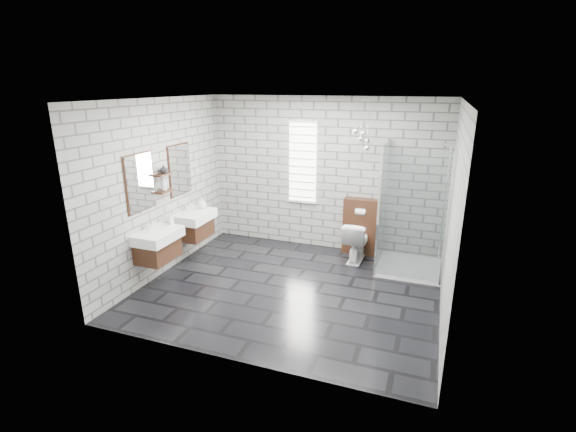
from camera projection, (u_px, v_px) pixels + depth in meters
The scene contains 20 objects.
floor at pixel (290, 289), 6.18m from camera, with size 4.20×3.60×0.02m, color black.
ceiling at pixel (290, 99), 5.35m from camera, with size 4.20×3.60×0.02m, color white.
wall_back at pixel (324, 175), 7.39m from camera, with size 4.20×0.02×2.70m, color #9A9B95.
wall_front at pixel (229, 246), 4.14m from camera, with size 4.20×0.02×2.70m, color #9A9B95.
wall_left at pixel (162, 188), 6.45m from camera, with size 0.02×3.60×2.70m, color #9A9B95.
wall_right at pixel (453, 216), 5.08m from camera, with size 0.02×3.60×2.70m, color #9A9B95.
vanity_left at pixel (156, 237), 6.09m from camera, with size 0.47×0.70×1.57m.
vanity_right at pixel (193, 217), 6.99m from camera, with size 0.47×0.70×1.57m.
shelf_lower at pixel (165, 191), 6.39m from camera, with size 0.14×0.30×0.03m, color #3D2112.
shelf_upper at pixel (163, 174), 6.31m from camera, with size 0.14×0.30×0.03m, color #3D2112.
window at pixel (303, 162), 7.43m from camera, with size 0.56×0.05×1.48m.
cistern_panel at pixel (360, 226), 7.32m from camera, with size 0.60×0.20×1.00m, color #3D2112.
flush_plate at pixel (360, 212), 7.13m from camera, with size 0.18×0.01×0.12m, color silver.
shower_enclosure at pixel (404, 242), 6.60m from camera, with size 1.00×1.00×2.03m.
pendant_cluster at pixel (363, 138), 6.54m from camera, with size 0.28×0.22×0.81m.
toilet at pixel (356, 241), 7.07m from camera, with size 0.38×0.68×0.69m, color white.
soap_bottle_a at pixel (170, 219), 6.31m from camera, with size 0.08×0.08×0.17m, color #B2B2B2.
soap_bottle_b at pixel (202, 203), 7.12m from camera, with size 0.15×0.15×0.19m, color #B2B2B2.
soap_bottle_c at pixel (164, 183), 6.33m from camera, with size 0.09×0.09×0.24m, color #B2B2B2.
vase at pixel (164, 169), 6.29m from camera, with size 0.13×0.13×0.13m, color #B2B2B2.
Camera 1 is at (1.86, -5.24, 2.89)m, focal length 26.00 mm.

